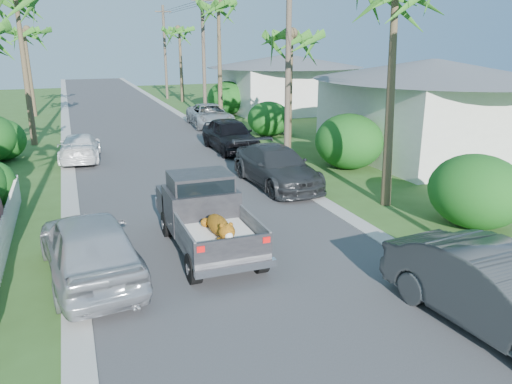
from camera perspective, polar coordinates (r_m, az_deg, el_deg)
name	(u,v)px	position (r m, az deg, el deg)	size (l,w,h in m)	color
ground	(293,318)	(10.91, 4.27, -14.13)	(120.00, 120.00, 0.00)	#335520
road	(135,130)	(34.16, -13.64, 6.93)	(8.00, 100.00, 0.02)	#38383A
curb_left	(66,134)	(33.92, -20.88, 6.26)	(0.60, 100.00, 0.06)	#A5A39E
curb_right	(199,126)	(34.92, -6.58, 7.53)	(0.60, 100.00, 0.06)	#A5A39E
pickup_truck	(204,211)	(14.15, -6.01, -2.22)	(1.98, 5.12, 2.06)	black
parked_car_rn	(498,293)	(11.17, 25.92, -10.34)	(1.75, 5.01, 1.65)	#2D3032
parked_car_rm	(276,167)	(20.09, 2.35, 2.89)	(2.16, 5.31, 1.54)	#282A2D
parked_car_rf	(230,135)	(26.59, -2.97, 6.51)	(2.02, 5.01, 1.71)	black
parked_car_rd	(210,116)	(34.55, -5.29, 8.68)	(2.50, 5.41, 1.50)	#B2B6BA
parked_car_ln	(89,246)	(12.78, -18.53, -5.90)	(2.02, 5.03, 1.71)	#B8BAC0
parked_car_lf	(80,148)	(25.82, -19.47, 4.81)	(1.84, 4.52, 1.31)	white
palm_l_d	(24,30)	(42.54, -25.00, 16.46)	(4.40, 4.40, 7.70)	brown
palm_r_b	(291,34)	(25.75, 3.97, 17.56)	(4.40, 4.40, 7.20)	brown
palm_r_c	(218,3)	(36.03, -4.32, 20.76)	(4.40, 4.40, 9.40)	brown
palm_r_d	(179,29)	(49.60, -8.75, 17.95)	(4.40, 4.40, 8.00)	brown
shrub_r_a	(477,191)	(16.91, 23.89, 0.08)	(2.80, 3.08, 2.30)	#194F16
shrub_r_b	(349,141)	(23.17, 10.56, 5.71)	(3.00, 3.30, 2.50)	#194F16
shrub_r_c	(269,119)	(31.03, 1.46, 8.38)	(2.60, 2.86, 2.10)	#194F16
shrub_r_d	(228,98)	(40.52, -3.25, 10.70)	(3.20, 3.52, 2.60)	#194F16
picket_fence	(3,241)	(14.99, -26.92, -4.99)	(0.10, 11.00, 1.00)	white
house_right_near	(430,112)	(26.82, 19.25, 8.65)	(8.00, 9.00, 4.80)	silver
house_right_far	(285,85)	(42.20, 3.36, 12.06)	(9.00, 8.00, 4.60)	silver
utility_pole_b	(288,64)	(23.53, 3.68, 14.35)	(1.60, 0.26, 9.00)	brown
utility_pole_c	(204,56)	(37.72, -6.00, 15.21)	(1.60, 0.26, 9.00)	brown
utility_pole_d	(165,52)	(52.36, -10.36, 15.46)	(1.60, 0.26, 9.00)	brown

